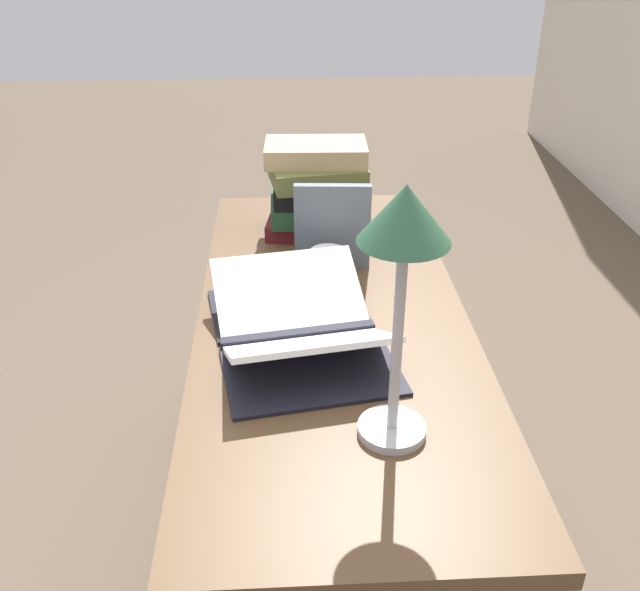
{
  "coord_description": "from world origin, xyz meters",
  "views": [
    {
      "loc": [
        1.34,
        -0.1,
        1.58
      ],
      "look_at": [
        0.06,
        -0.03,
        0.86
      ],
      "focal_mm": 40.0,
      "sensor_mm": 36.0,
      "label": 1
    }
  ],
  "objects_px": {
    "reading_lamp": "(403,247)",
    "open_book": "(299,326)",
    "book_standing_upright": "(332,227)",
    "coffee_mug": "(328,267)",
    "book_stack_tall": "(316,189)"
  },
  "relations": [
    {
      "from": "book_stack_tall",
      "to": "book_standing_upright",
      "type": "bearing_deg",
      "value": 7.87
    },
    {
      "from": "reading_lamp",
      "to": "coffee_mug",
      "type": "xyz_separation_m",
      "value": [
        -0.55,
        -0.07,
        -0.31
      ]
    },
    {
      "from": "open_book",
      "to": "book_standing_upright",
      "type": "bearing_deg",
      "value": 154.61
    },
    {
      "from": "book_standing_upright",
      "to": "reading_lamp",
      "type": "height_order",
      "value": "reading_lamp"
    },
    {
      "from": "reading_lamp",
      "to": "open_book",
      "type": "bearing_deg",
      "value": -153.84
    },
    {
      "from": "book_stack_tall",
      "to": "reading_lamp",
      "type": "xyz_separation_m",
      "value": [
        0.85,
        0.09,
        0.22
      ]
    },
    {
      "from": "book_standing_upright",
      "to": "coffee_mug",
      "type": "height_order",
      "value": "book_standing_upright"
    },
    {
      "from": "open_book",
      "to": "book_standing_upright",
      "type": "relative_size",
      "value": 2.46
    },
    {
      "from": "book_standing_upright",
      "to": "reading_lamp",
      "type": "xyz_separation_m",
      "value": [
        0.64,
        0.06,
        0.24
      ]
    },
    {
      "from": "open_book",
      "to": "reading_lamp",
      "type": "height_order",
      "value": "reading_lamp"
    },
    {
      "from": "coffee_mug",
      "to": "book_stack_tall",
      "type": "bearing_deg",
      "value": -177.22
    },
    {
      "from": "book_stack_tall",
      "to": "book_standing_upright",
      "type": "height_order",
      "value": "book_stack_tall"
    },
    {
      "from": "book_standing_upright",
      "to": "coffee_mug",
      "type": "distance_m",
      "value": 0.11
    },
    {
      "from": "reading_lamp",
      "to": "coffee_mug",
      "type": "relative_size",
      "value": 3.8
    },
    {
      "from": "coffee_mug",
      "to": "reading_lamp",
      "type": "bearing_deg",
      "value": 7.52
    }
  ]
}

